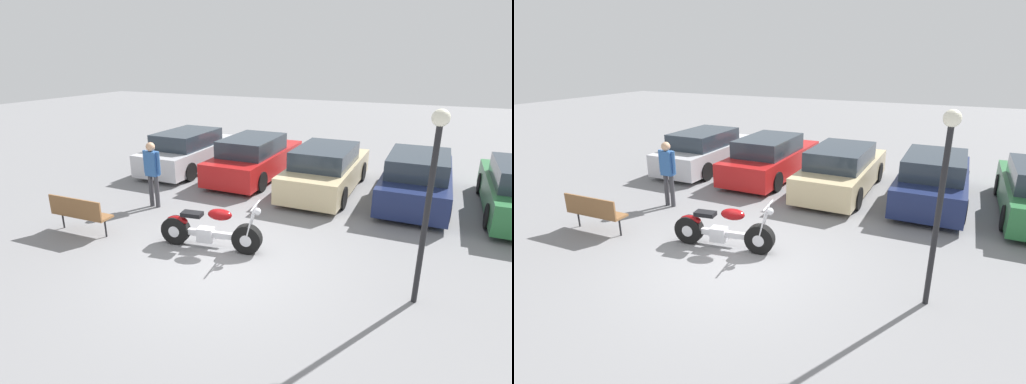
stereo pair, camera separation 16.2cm
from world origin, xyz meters
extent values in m
plane|color=slate|center=(0.00, 0.00, 0.00)|extent=(60.00, 60.00, 0.00)
cylinder|color=black|center=(0.25, 0.56, 0.31)|extent=(0.64, 0.29, 0.62)
cylinder|color=silver|center=(0.25, 0.56, 0.31)|extent=(0.28, 0.25, 0.25)
cylinder|color=black|center=(-1.34, 0.33, 0.31)|extent=(0.64, 0.29, 0.62)
cylinder|color=silver|center=(-1.34, 0.33, 0.31)|extent=(0.28, 0.25, 0.25)
cube|color=silver|center=(-0.54, 0.44, 0.33)|extent=(1.23, 0.29, 0.12)
cube|color=silver|center=(-0.65, 0.43, 0.29)|extent=(0.37, 0.29, 0.30)
ellipsoid|color=maroon|center=(-0.32, 0.48, 0.78)|extent=(0.56, 0.35, 0.24)
cube|color=black|center=(-0.94, 0.39, 0.72)|extent=(0.47, 0.30, 0.09)
ellipsoid|color=maroon|center=(-1.29, 0.33, 0.54)|extent=(0.50, 0.27, 0.20)
cylinder|color=silver|center=(0.35, 0.48, 0.69)|extent=(0.22, 0.07, 0.76)
cylinder|color=silver|center=(0.33, 0.66, 0.69)|extent=(0.22, 0.07, 0.76)
cylinder|color=silver|center=(0.43, 0.59, 1.06)|extent=(0.12, 0.62, 0.03)
sphere|color=silver|center=(0.47, 0.59, 0.94)|extent=(0.15, 0.15, 0.15)
cylinder|color=silver|center=(-0.89, 0.53, 0.20)|extent=(1.23, 0.26, 0.08)
cube|color=#BCBCC1|center=(-4.42, 5.68, 0.50)|extent=(1.72, 4.49, 0.72)
cube|color=#28333D|center=(-4.42, 5.41, 1.12)|extent=(1.51, 2.33, 0.52)
cylinder|color=black|center=(-5.22, 7.07, 0.31)|extent=(0.20, 0.61, 0.61)
cylinder|color=black|center=(-3.62, 7.07, 0.31)|extent=(0.20, 0.61, 0.61)
cylinder|color=black|center=(-5.22, 4.29, 0.31)|extent=(0.20, 0.61, 0.61)
cylinder|color=black|center=(-3.62, 4.29, 0.31)|extent=(0.20, 0.61, 0.61)
cube|color=red|center=(-1.89, 5.66, 0.50)|extent=(1.72, 4.49, 0.72)
cube|color=#28333D|center=(-1.89, 5.39, 1.12)|extent=(1.51, 2.33, 0.52)
cylinder|color=black|center=(-2.70, 7.05, 0.31)|extent=(0.20, 0.61, 0.61)
cylinder|color=black|center=(-1.09, 7.05, 0.31)|extent=(0.20, 0.61, 0.61)
cylinder|color=black|center=(-2.70, 4.27, 0.31)|extent=(0.20, 0.61, 0.61)
cylinder|color=black|center=(-1.09, 4.27, 0.31)|extent=(0.20, 0.61, 0.61)
cube|color=#C6B284|center=(0.63, 5.26, 0.50)|extent=(1.72, 4.49, 0.72)
cube|color=#28333D|center=(0.63, 4.99, 1.12)|extent=(1.51, 2.33, 0.52)
cylinder|color=black|center=(-0.17, 6.65, 0.31)|extent=(0.20, 0.61, 0.61)
cylinder|color=black|center=(1.43, 6.65, 0.31)|extent=(0.20, 0.61, 0.61)
cylinder|color=black|center=(-0.17, 3.87, 0.31)|extent=(0.20, 0.61, 0.61)
cylinder|color=black|center=(1.43, 3.87, 0.31)|extent=(0.20, 0.61, 0.61)
cube|color=#19234C|center=(3.16, 5.44, 0.50)|extent=(1.72, 4.49, 0.72)
cube|color=#28333D|center=(3.16, 5.17, 1.12)|extent=(1.51, 2.33, 0.52)
cylinder|color=black|center=(2.36, 6.83, 0.31)|extent=(0.20, 0.61, 0.61)
cylinder|color=black|center=(3.96, 6.83, 0.31)|extent=(0.20, 0.61, 0.61)
cylinder|color=black|center=(2.36, 4.05, 0.31)|extent=(0.20, 0.61, 0.61)
cylinder|color=black|center=(3.96, 4.05, 0.31)|extent=(0.20, 0.61, 0.61)
cylinder|color=black|center=(4.89, 6.79, 0.31)|extent=(0.20, 0.61, 0.61)
cylinder|color=black|center=(4.89, 4.01, 0.31)|extent=(0.20, 0.61, 0.61)
cube|color=brown|center=(-3.60, -0.09, 0.45)|extent=(1.49, 0.45, 0.05)
cube|color=brown|center=(-3.59, -0.27, 0.67)|extent=(1.47, 0.09, 0.44)
cylinder|color=black|center=(-4.24, -0.11, 0.23)|extent=(0.04, 0.04, 0.45)
cylinder|color=black|center=(-2.96, -0.07, 0.23)|extent=(0.04, 0.04, 0.45)
cylinder|color=black|center=(3.53, 0.16, 1.47)|extent=(0.09, 0.09, 2.95)
sphere|color=white|center=(3.53, 0.16, 3.04)|extent=(0.25, 0.25, 0.25)
cylinder|color=#38383D|center=(-3.27, 1.93, 0.44)|extent=(0.12, 0.12, 0.87)
cylinder|color=#38383D|center=(-3.08, 1.93, 0.44)|extent=(0.12, 0.12, 0.87)
cube|color=#2D5999|center=(-3.17, 1.93, 1.20)|extent=(0.34, 0.20, 0.65)
cylinder|color=#2D5999|center=(-3.39, 1.93, 1.23)|extent=(0.08, 0.08, 0.60)
cylinder|color=#2D5999|center=(-2.95, 1.93, 1.23)|extent=(0.08, 0.08, 0.60)
sphere|color=tan|center=(-3.17, 1.93, 1.64)|extent=(0.24, 0.24, 0.24)
camera|label=1|loc=(3.51, -6.10, 3.88)|focal=28.00mm
camera|label=2|loc=(3.66, -6.03, 3.88)|focal=28.00mm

